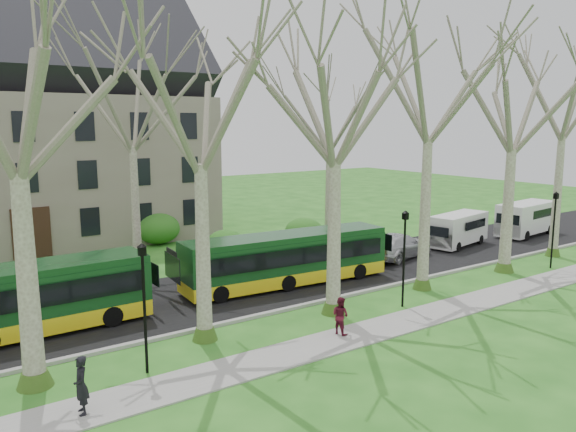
# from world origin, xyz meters

# --- Properties ---
(ground) EXTENTS (120.00, 120.00, 0.00)m
(ground) POSITION_xyz_m (0.00, 0.00, 0.00)
(ground) COLOR #25641C
(ground) RESTS_ON ground
(sidewalk) EXTENTS (70.00, 2.00, 0.06)m
(sidewalk) POSITION_xyz_m (0.00, -2.50, 0.03)
(sidewalk) COLOR gray
(sidewalk) RESTS_ON ground
(road) EXTENTS (80.00, 8.00, 0.06)m
(road) POSITION_xyz_m (0.00, 5.50, 0.03)
(road) COLOR black
(road) RESTS_ON ground
(curb) EXTENTS (80.00, 0.25, 0.14)m
(curb) POSITION_xyz_m (0.00, 1.50, 0.07)
(curb) COLOR #A5A39E
(curb) RESTS_ON ground
(building) EXTENTS (26.50, 12.20, 16.00)m
(building) POSITION_xyz_m (-6.00, 24.00, 8.07)
(building) COLOR slate
(building) RESTS_ON ground
(tree_row_verge) EXTENTS (49.00, 7.00, 14.00)m
(tree_row_verge) POSITION_xyz_m (0.00, 0.30, 7.00)
(tree_row_verge) COLOR gray
(tree_row_verge) RESTS_ON ground
(tree_row_far) EXTENTS (33.00, 7.00, 12.00)m
(tree_row_far) POSITION_xyz_m (-1.33, 11.00, 6.00)
(tree_row_far) COLOR gray
(tree_row_far) RESTS_ON ground
(lamp_row) EXTENTS (36.22, 0.22, 4.30)m
(lamp_row) POSITION_xyz_m (-0.00, -1.00, 2.57)
(lamp_row) COLOR black
(lamp_row) RESTS_ON ground
(hedges) EXTENTS (30.60, 8.60, 2.00)m
(hedges) POSITION_xyz_m (-4.67, 14.00, 1.00)
(hedges) COLOR #24601B
(hedges) RESTS_ON ground
(bus_follow) EXTENTS (11.02, 3.09, 2.72)m
(bus_follow) POSITION_xyz_m (3.58, 4.71, 1.42)
(bus_follow) COLOR #123F1A
(bus_follow) RESTS_ON road
(sedan) EXTENTS (5.63, 3.31, 1.53)m
(sedan) POSITION_xyz_m (12.43, 5.60, 0.83)
(sedan) COLOR silver
(sedan) RESTS_ON road
(van_a) EXTENTS (5.22, 2.72, 2.17)m
(van_a) POSITION_xyz_m (18.22, 5.71, 1.14)
(van_a) COLOR white
(van_a) RESTS_ON road
(van_b) EXTENTS (5.72, 2.61, 2.41)m
(van_b) POSITION_xyz_m (25.22, 5.22, 1.27)
(van_b) COLOR white
(van_b) RESTS_ON road
(pedestrian_a) EXTENTS (0.45, 0.65, 1.70)m
(pedestrian_a) POSITION_xyz_m (-8.51, -2.61, 0.91)
(pedestrian_a) COLOR black
(pedestrian_a) RESTS_ON sidewalk
(pedestrian_b) EXTENTS (0.69, 0.81, 1.48)m
(pedestrian_b) POSITION_xyz_m (1.45, -2.07, 0.80)
(pedestrian_b) COLOR #541323
(pedestrian_b) RESTS_ON sidewalk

